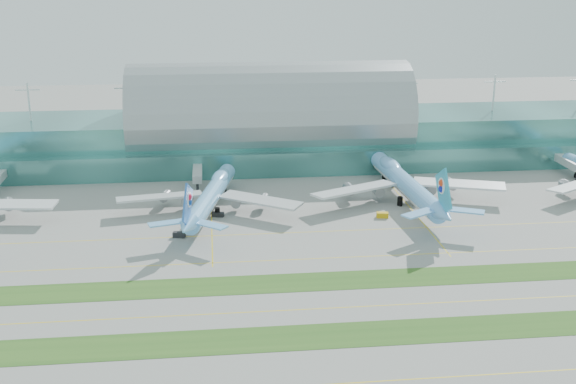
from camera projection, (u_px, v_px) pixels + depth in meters
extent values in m
plane|color=gray|center=(310.00, 285.00, 194.37)|extent=(700.00, 700.00, 0.00)
cube|color=#3D7A75|center=(269.00, 138.00, 314.50)|extent=(340.00, 42.00, 20.00)
cube|color=#3D7A75|center=(274.00, 164.00, 293.28)|extent=(340.00, 8.00, 10.00)
ellipsoid|color=#9EA5A8|center=(269.00, 116.00, 311.48)|extent=(340.00, 46.20, 16.17)
cylinder|color=white|center=(269.00, 97.00, 309.05)|extent=(0.80, 0.80, 16.00)
cube|color=#B2B7B7|center=(198.00, 172.00, 279.52)|extent=(3.50, 22.00, 3.00)
cylinder|color=black|center=(198.00, 188.00, 271.11)|extent=(1.00, 1.00, 4.00)
cube|color=#B2B7B7|center=(387.00, 167.00, 287.23)|extent=(3.50, 22.00, 3.00)
cylinder|color=black|center=(393.00, 182.00, 278.81)|extent=(1.00, 1.00, 4.00)
cube|color=#B2B7B7|center=(566.00, 161.00, 294.94)|extent=(3.50, 22.00, 3.00)
cube|color=#2D591E|center=(326.00, 336.00, 167.82)|extent=(420.00, 12.00, 0.08)
cube|color=#2D591E|center=(309.00, 282.00, 196.25)|extent=(420.00, 12.00, 0.08)
cube|color=yellow|center=(342.00, 383.00, 148.89)|extent=(420.00, 0.35, 0.01)
cube|color=yellow|center=(318.00, 309.00, 181.10)|extent=(420.00, 0.35, 0.01)
cube|color=yellow|center=(302.00, 259.00, 211.42)|extent=(420.00, 0.35, 0.01)
cube|color=yellow|center=(293.00, 233.00, 232.26)|extent=(420.00, 0.35, 0.01)
cube|color=silver|center=(8.00, 205.00, 240.38)|extent=(32.53, 11.82, 1.29)
cylinder|color=#71BCF9|center=(211.00, 196.00, 249.75)|extent=(19.00, 60.87, 6.10)
ellipsoid|color=#71BCF9|center=(220.00, 177.00, 265.42)|extent=(9.62, 19.35, 4.34)
cone|color=#71BCF9|center=(228.00, 170.00, 280.88)|extent=(7.01, 6.11, 6.10)
cone|color=#71BCF9|center=(187.00, 227.00, 216.78)|extent=(7.55, 9.89, 5.79)
cube|color=silver|center=(160.00, 197.00, 249.82)|extent=(30.33, 12.25, 1.20)
cylinder|color=gray|center=(176.00, 198.00, 255.03)|extent=(4.42, 6.00, 3.34)
cube|color=silver|center=(261.00, 200.00, 246.20)|extent=(28.54, 22.76, 1.20)
cylinder|color=gray|center=(250.00, 201.00, 252.31)|extent=(4.42, 6.00, 3.34)
cube|color=blue|center=(188.00, 205.00, 216.77)|extent=(3.34, 12.75, 14.18)
cylinder|color=white|center=(188.00, 200.00, 217.25)|extent=(1.87, 4.80, 4.72)
cylinder|color=black|center=(224.00, 188.00, 273.08)|extent=(1.77, 1.77, 2.95)
cylinder|color=black|center=(200.00, 211.00, 247.70)|extent=(1.77, 1.77, 2.95)
cylinder|color=black|center=(217.00, 212.00, 247.10)|extent=(1.77, 1.77, 2.95)
cylinder|color=#6FB3F4|center=(406.00, 184.00, 260.95)|extent=(10.69, 67.67, 6.74)
ellipsoid|color=#6FB3F4|center=(390.00, 165.00, 278.12)|extent=(7.60, 20.83, 4.80)
cone|color=#6FB3F4|center=(377.00, 158.00, 295.07)|extent=(7.05, 5.82, 6.74)
cone|color=#6FB3F4|center=(445.00, 215.00, 224.80)|extent=(6.97, 10.14, 6.40)
cube|color=white|center=(355.00, 189.00, 255.94)|extent=(32.97, 21.37, 1.33)
cylinder|color=gray|center=(363.00, 190.00, 262.92)|extent=(4.04, 6.19, 3.70)
cube|color=white|center=(459.00, 184.00, 262.14)|extent=(33.52, 18.17, 1.33)
cylinder|color=gray|center=(440.00, 186.00, 267.57)|extent=(4.04, 6.19, 3.70)
cube|color=#2CA1C7|center=(444.00, 192.00, 224.77)|extent=(1.49, 14.30, 15.67)
cylinder|color=white|center=(443.00, 186.00, 225.30)|extent=(1.28, 5.27, 5.22)
cylinder|color=black|center=(384.00, 177.00, 286.53)|extent=(1.96, 1.96, 3.26)
cylinder|color=black|center=(400.00, 201.00, 257.86)|extent=(1.96, 1.96, 3.26)
cylinder|color=black|center=(417.00, 200.00, 258.90)|extent=(1.96, 1.96, 3.26)
cone|color=#5E9ECF|center=(564.00, 158.00, 298.62)|extent=(6.46, 5.49, 5.87)
cube|color=black|center=(179.00, 235.00, 228.04)|extent=(4.15, 2.51, 1.77)
cube|color=black|center=(218.00, 214.00, 246.79)|extent=(4.43, 2.87, 1.49)
cube|color=gold|center=(382.00, 215.00, 245.76)|extent=(4.26, 2.73, 1.81)
cube|color=black|center=(444.00, 207.00, 254.28)|extent=(3.62, 2.61, 1.49)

